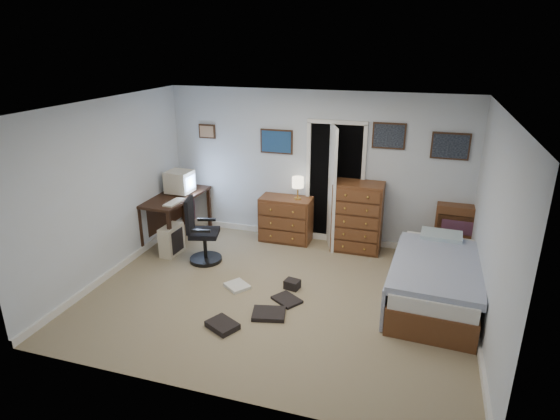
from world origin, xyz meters
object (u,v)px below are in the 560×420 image
object	(u,v)px
computer_desk	(171,205)
tall_dresser	(357,217)
office_chair	(201,237)
low_dresser	(286,219)
bed	(435,279)

from	to	relation	value
computer_desk	tall_dresser	bearing A→B (deg)	11.70
office_chair	tall_dresser	distance (m)	2.49
office_chair	low_dresser	size ratio (longest dim) A/B	1.19
bed	office_chair	bearing A→B (deg)	-179.72
tall_dresser	bed	bearing A→B (deg)	-47.47
computer_desk	tall_dresser	distance (m)	3.11
bed	low_dresser	bearing A→B (deg)	154.30
computer_desk	office_chair	xyz separation A→B (m)	(0.86, -0.65, -0.21)
computer_desk	office_chair	world-z (taller)	office_chair
tall_dresser	office_chair	bearing A→B (deg)	-153.24
computer_desk	office_chair	bearing A→B (deg)	-34.08
tall_dresser	low_dresser	bearing A→B (deg)	178.50
computer_desk	office_chair	distance (m)	1.10
computer_desk	bed	xyz separation A→B (m)	(4.28, -0.82, -0.29)
computer_desk	bed	world-z (taller)	computer_desk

